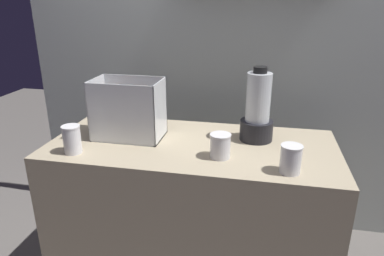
# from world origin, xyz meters

# --- Properties ---
(counter) EXTENTS (1.40, 0.64, 0.90)m
(counter) POSITION_xyz_m (0.00, 0.00, 0.45)
(counter) COLOR tan
(counter) RESTS_ON ground_plane
(back_wall_unit) EXTENTS (2.60, 0.24, 2.50)m
(back_wall_unit) POSITION_xyz_m (0.00, 0.77, 1.26)
(back_wall_unit) COLOR silver
(back_wall_unit) RESTS_ON ground_plane
(carrot_display_bin) EXTENTS (0.34, 0.21, 0.30)m
(carrot_display_bin) POSITION_xyz_m (-0.34, 0.02, 1.00)
(carrot_display_bin) COLOR white
(carrot_display_bin) RESTS_ON counter
(blender_pitcher) EXTENTS (0.16, 0.16, 0.37)m
(blender_pitcher) POSITION_xyz_m (0.30, 0.11, 1.05)
(blender_pitcher) COLOR black
(blender_pitcher) RESTS_ON counter
(juice_cup_carrot_far_left) EXTENTS (0.08, 0.08, 0.13)m
(juice_cup_carrot_far_left) POSITION_xyz_m (-0.51, -0.22, 0.96)
(juice_cup_carrot_far_left) COLOR white
(juice_cup_carrot_far_left) RESTS_ON counter
(juice_cup_mango_left) EXTENTS (0.09, 0.09, 0.11)m
(juice_cup_mango_left) POSITION_xyz_m (0.15, -0.13, 0.95)
(juice_cup_mango_left) COLOR white
(juice_cup_mango_left) RESTS_ON counter
(juice_cup_orange_middle) EXTENTS (0.09, 0.09, 0.12)m
(juice_cup_orange_middle) POSITION_xyz_m (0.45, -0.22, 0.95)
(juice_cup_orange_middle) COLOR white
(juice_cup_orange_middle) RESTS_ON counter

